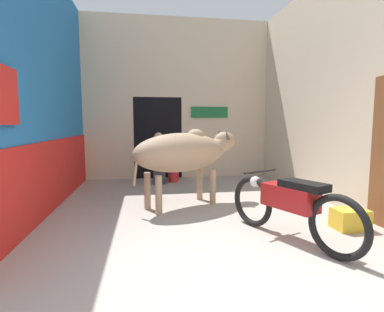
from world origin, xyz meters
The scene contains 9 objects.
ground_plane centered at (0.00, 0.00, 0.00)m, with size 30.00×30.00×0.00m, color #9E9389.
wall_left_shopfront centered at (-2.50, 2.75, 2.01)m, with size 0.25×5.52×4.16m.
wall_back_with_doorway centered at (-0.18, 5.77, 1.73)m, with size 4.83×0.93×4.16m.
wall_right_with_door centered at (2.50, 2.72, 2.06)m, with size 0.22×5.52×4.16m.
cow centered at (-0.19, 2.74, 0.95)m, with size 2.13×1.44×1.35m.
motorcycle_near centered at (0.87, 0.97, 0.46)m, with size 0.92×1.84×0.81m.
shopkeeper_seated centered at (-0.55, 4.85, 0.65)m, with size 0.40×0.34×1.23m.
plastic_stool centered at (-0.19, 4.98, 0.22)m, with size 0.38×0.38×0.41m.
crate centered at (1.89, 1.21, 0.14)m, with size 0.44×0.32×0.28m.
Camera 1 is at (-0.87, -2.38, 1.44)m, focal length 28.00 mm.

